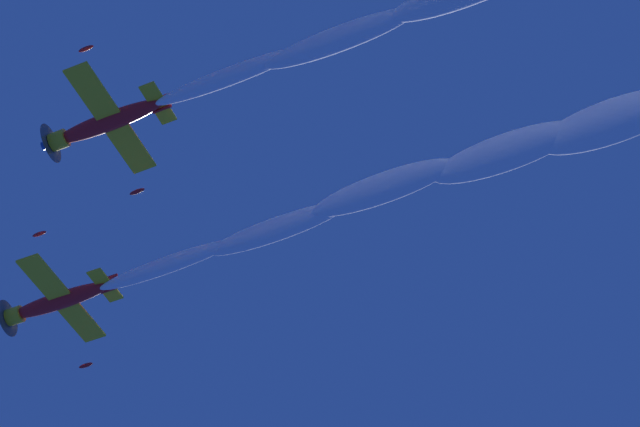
% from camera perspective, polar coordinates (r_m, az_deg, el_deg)
% --- Properties ---
extents(airplane_lead, '(7.80, 8.14, 3.55)m').
position_cam_1_polar(airplane_lead, '(75.28, -12.42, -4.12)').
color(airplane_lead, red).
extents(airplane_left_wingman, '(7.80, 8.08, 3.65)m').
position_cam_1_polar(airplane_left_wingman, '(68.89, -10.20, 4.26)').
color(airplane_left_wingman, red).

